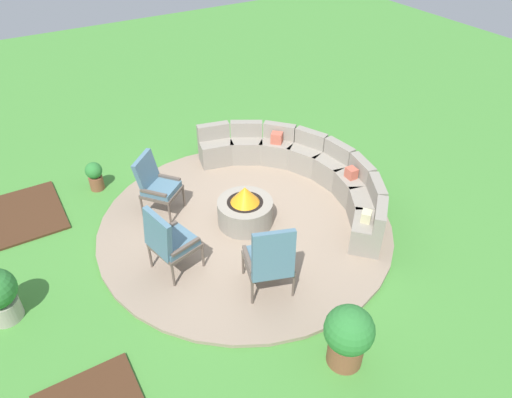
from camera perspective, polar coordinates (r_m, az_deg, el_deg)
name	(u,v)px	position (r m, az deg, el deg)	size (l,w,h in m)	color
ground_plane	(245,225)	(7.58, -1.30, -3.18)	(24.00, 24.00, 0.00)	#478C38
patio_circle	(245,223)	(7.56, -1.30, -3.01)	(4.69, 4.69, 0.06)	gray
mulch_bed_left	(27,213)	(8.67, -26.21, -1.57)	(1.49, 1.09, 0.04)	#472B19
fire_pit	(245,209)	(7.38, -1.33, -1.25)	(0.88, 0.88, 0.69)	gray
curved_stone_bench	(305,170)	(8.27, 5.99, 3.50)	(3.90, 2.07, 0.74)	gray
lounge_chair_front_left	(156,184)	(7.63, -12.13, 1.87)	(0.75, 0.78, 1.05)	brown
lounge_chair_front_right	(169,240)	(6.49, -10.65, -4.98)	(0.70, 0.70, 1.10)	brown
lounge_chair_back_left	(270,259)	(6.09, 1.72, -7.37)	(0.78, 0.75, 1.14)	brown
potted_plant_1	(348,335)	(5.60, 11.22, -16.02)	(0.58, 0.58, 0.86)	brown
potted_plant_2	(95,175)	(8.69, -19.13, 2.80)	(0.29, 0.29, 0.54)	brown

